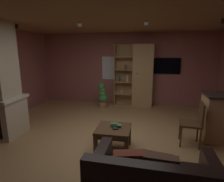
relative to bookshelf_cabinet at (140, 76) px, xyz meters
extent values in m
cube|color=#A37A4C|center=(-0.54, -2.84, -1.07)|extent=(6.21, 6.17, 0.02)
cube|color=#9E5B56|center=(-0.54, 0.27, 0.21)|extent=(6.33, 0.06, 2.55)
cube|color=#8E6B47|center=(-0.54, -2.84, 1.49)|extent=(6.21, 6.17, 0.02)
cube|color=white|center=(-1.01, 0.24, 0.24)|extent=(0.80, 0.01, 0.83)
cube|color=#BCAD8E|center=(-3.10, -2.90, -0.64)|extent=(0.96, 0.73, 0.85)
cube|color=tan|center=(0.08, -0.01, 0.01)|extent=(0.69, 0.38, 2.15)
cube|color=tan|center=(-0.57, 0.17, 0.01)|extent=(0.63, 0.02, 2.15)
cube|color=tan|center=(-0.88, -0.01, 0.01)|extent=(0.02, 0.38, 2.15)
sphere|color=black|center=(-0.09, -0.21, 0.12)|extent=(0.04, 0.04, 0.04)
cube|color=tan|center=(-0.57, -0.01, -1.05)|extent=(0.63, 0.38, 0.02)
cube|color=tan|center=(-0.57, -0.01, -0.64)|extent=(0.63, 0.38, 0.02)
cube|color=tan|center=(-0.57, -0.01, -0.21)|extent=(0.63, 0.38, 0.02)
cube|color=tan|center=(-0.57, -0.01, 0.22)|extent=(0.63, 0.38, 0.02)
cube|color=tan|center=(-0.57, -0.01, 0.65)|extent=(0.63, 0.38, 0.02)
cube|color=brown|center=(-0.52, -0.06, 0.31)|extent=(0.05, 0.23, 0.16)
cube|color=#2D4C8C|center=(-0.71, -0.06, -0.11)|extent=(0.03, 0.23, 0.17)
cube|color=beige|center=(-0.43, -0.06, -0.08)|extent=(0.03, 0.23, 0.23)
sphere|color=beige|center=(-0.64, -0.01, -0.59)|extent=(0.10, 0.10, 0.10)
cube|color=black|center=(-0.35, -4.34, -0.73)|extent=(0.18, 0.88, 0.67)
cube|color=brown|center=(0.40, -4.43, -0.53)|extent=(0.41, 0.20, 0.44)
cube|color=brown|center=(0.04, -4.36, -0.52)|extent=(0.44, 0.25, 0.39)
cube|color=brown|center=(0.35, -4.35, -0.50)|extent=(0.41, 0.21, 0.34)
cube|color=#4C331E|center=(-0.39, -3.11, -0.62)|extent=(0.65, 0.63, 0.05)
cube|color=#4C331E|center=(-0.39, -3.11, -0.68)|extent=(0.59, 0.57, 0.08)
cube|color=#4C331E|center=(-0.67, -3.39, -0.85)|extent=(0.07, 0.07, 0.42)
cube|color=#4C331E|center=(-0.10, -3.39, -0.85)|extent=(0.07, 0.07, 0.42)
cube|color=#4C331E|center=(-0.67, -2.84, -0.85)|extent=(0.07, 0.07, 0.42)
cube|color=#4C331E|center=(-0.10, -2.84, -0.85)|extent=(0.07, 0.07, 0.42)
cube|color=black|center=(-0.34, -3.16, -0.58)|extent=(0.13, 0.13, 0.02)
cube|color=#387247|center=(-0.31, -3.07, -0.56)|extent=(0.14, 0.10, 0.03)
cube|color=#387247|center=(-0.39, -3.06, -0.53)|extent=(0.14, 0.11, 0.02)
cube|color=#4C331E|center=(1.14, -2.60, -0.60)|extent=(0.46, 0.46, 0.04)
cube|color=#4C331E|center=(1.32, -2.62, -0.36)|extent=(0.08, 0.40, 0.44)
cylinder|color=#4C331E|center=(0.98, -2.40, -0.83)|extent=(0.04, 0.04, 0.46)
cylinder|color=#4C331E|center=(0.94, -2.76, -0.83)|extent=(0.04, 0.04, 0.46)
cylinder|color=#4C331E|center=(1.33, -2.44, -0.83)|extent=(0.04, 0.04, 0.46)
cylinder|color=#4C331E|center=(1.29, -2.80, -0.83)|extent=(0.04, 0.04, 0.46)
cylinder|color=#B77051|center=(-1.26, -0.36, -0.97)|extent=(0.27, 0.27, 0.18)
sphere|color=#3D7F3D|center=(-1.23, -0.37, -0.75)|extent=(0.32, 0.32, 0.32)
sphere|color=#3D7F3D|center=(-1.26, -0.36, -0.59)|extent=(0.28, 0.28, 0.28)
sphere|color=#3D7F3D|center=(-1.26, -0.37, -0.46)|extent=(0.22, 0.22, 0.22)
sphere|color=#3D7F3D|center=(-1.29, -0.38, -0.33)|extent=(0.25, 0.25, 0.25)
cube|color=black|center=(0.86, 0.21, 0.36)|extent=(0.98, 0.05, 0.55)
cube|color=black|center=(0.86, 0.19, 0.36)|extent=(0.94, 0.01, 0.51)
cylinder|color=black|center=(-2.78, -2.42, 1.41)|extent=(0.07, 0.07, 0.09)
cylinder|color=black|center=(-1.25, -2.43, 1.41)|extent=(0.07, 0.07, 0.09)
cylinder|color=black|center=(0.16, -2.38, 1.41)|extent=(0.07, 0.07, 0.09)
cylinder|color=black|center=(1.58, -2.42, 1.41)|extent=(0.07, 0.07, 0.09)
camera|label=1|loc=(0.19, -6.36, 0.87)|focal=29.31mm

